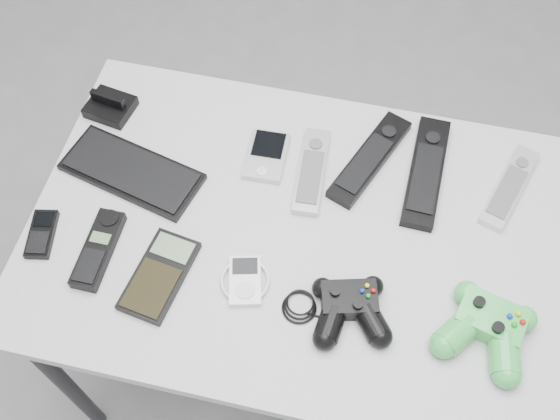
% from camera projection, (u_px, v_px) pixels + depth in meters
% --- Properties ---
extents(floor, '(3.50, 3.50, 0.00)m').
position_uv_depth(floor, '(325.00, 327.00, 1.90)').
color(floor, slate).
rests_on(floor, ground).
extents(desk, '(1.06, 0.68, 0.71)m').
position_uv_depth(desk, '(306.00, 248.00, 1.30)').
color(desk, '#949496').
rests_on(desk, floor).
extents(pda_keyboard, '(0.30, 0.18, 0.02)m').
position_uv_depth(pda_keyboard, '(132.00, 171.00, 1.31)').
color(pda_keyboard, black).
rests_on(pda_keyboard, desk).
extents(dock_bracket, '(0.10, 0.10, 0.05)m').
position_uv_depth(dock_bracket, '(109.00, 103.00, 1.38)').
color(dock_bracket, black).
rests_on(dock_bracket, desk).
extents(pda, '(0.08, 0.12, 0.02)m').
position_uv_depth(pda, '(266.00, 155.00, 1.33)').
color(pda, '#AFAEB6').
rests_on(pda, desk).
extents(remote_silver_a, '(0.06, 0.20, 0.02)m').
position_uv_depth(remote_silver_a, '(312.00, 171.00, 1.31)').
color(remote_silver_a, '#AFAEB6').
rests_on(remote_silver_a, desk).
extents(remote_black_a, '(0.14, 0.25, 0.02)m').
position_uv_depth(remote_black_a, '(370.00, 158.00, 1.32)').
color(remote_black_a, black).
rests_on(remote_black_a, desk).
extents(remote_black_b, '(0.07, 0.26, 0.03)m').
position_uv_depth(remote_black_b, '(426.00, 171.00, 1.31)').
color(remote_black_b, black).
rests_on(remote_black_b, desk).
extents(remote_silver_b, '(0.11, 0.21, 0.02)m').
position_uv_depth(remote_silver_b, '(510.00, 187.00, 1.29)').
color(remote_silver_b, '#B9B9C0').
rests_on(remote_silver_b, desk).
extents(mobile_phone, '(0.06, 0.11, 0.02)m').
position_uv_depth(mobile_phone, '(42.00, 234.00, 1.24)').
color(mobile_phone, black).
rests_on(mobile_phone, desk).
extents(cordless_handset, '(0.05, 0.16, 0.03)m').
position_uv_depth(cordless_handset, '(98.00, 249.00, 1.21)').
color(cordless_handset, black).
rests_on(cordless_handset, desk).
extents(calculator, '(0.11, 0.19, 0.02)m').
position_uv_depth(calculator, '(159.00, 275.00, 1.19)').
color(calculator, black).
rests_on(calculator, desk).
extents(mp3_player, '(0.11, 0.12, 0.02)m').
position_uv_depth(mp3_player, '(245.00, 281.00, 1.19)').
color(mp3_player, silver).
rests_on(mp3_player, desk).
extents(controller_black, '(0.26, 0.20, 0.05)m').
position_uv_depth(controller_black, '(350.00, 307.00, 1.14)').
color(controller_black, black).
rests_on(controller_black, desk).
extents(controller_green, '(0.20, 0.20, 0.05)m').
position_uv_depth(controller_green, '(488.00, 327.00, 1.12)').
color(controller_green, '#2A9227').
rests_on(controller_green, desk).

